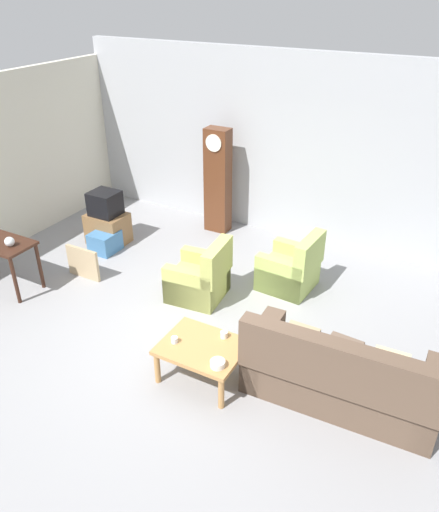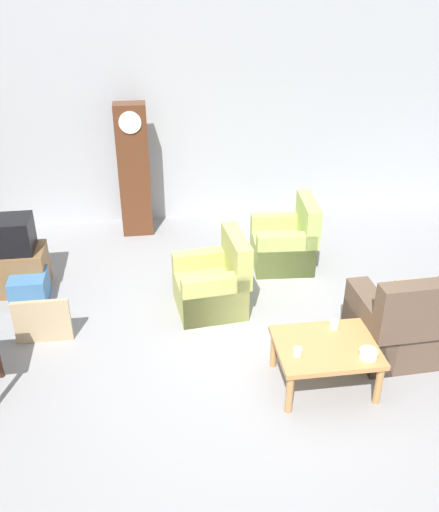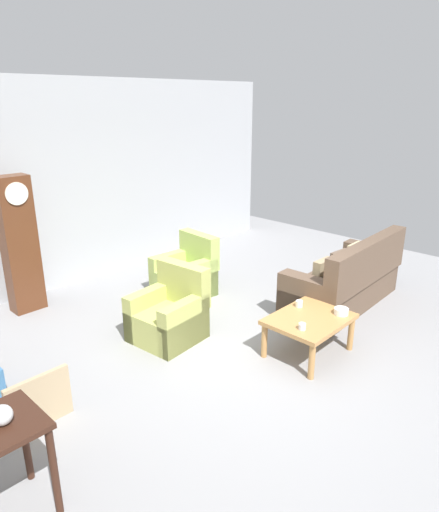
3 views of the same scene
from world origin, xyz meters
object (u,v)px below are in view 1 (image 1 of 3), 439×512
(armchair_olive_near, at_px, (200,279))
(tv_stand_cabinet, at_px, (108,228))
(framed_picture_leaning, at_px, (83,263))
(couch_floral, at_px, (339,377))
(cup_blue_rimmed, at_px, (174,340))
(cup_white_porcelain, at_px, (224,335))
(bowl_white_stacked, at_px, (218,364))
(grandfather_clock, at_px, (218,181))
(glass_dome_cloche, at_px, (9,242))
(tv_crt, at_px, (105,203))
(coffee_table_wood, at_px, (202,350))
(armchair_olive_far, at_px, (291,270))
(storage_box_blue, at_px, (105,242))

(armchair_olive_near, xyz_separation_m, tv_stand_cabinet, (-2.33, 0.73, -0.03))
(tv_stand_cabinet, relative_size, framed_picture_leaning, 1.13)
(couch_floral, height_order, framed_picture_leaning, couch_floral)
(cup_blue_rimmed, bearing_deg, cup_white_porcelain, 37.72)
(cup_white_porcelain, bearing_deg, bowl_white_stacked, -69.89)
(cup_blue_rimmed, bearing_deg, bowl_white_stacked, -10.50)
(grandfather_clock, relative_size, glass_dome_cloche, 13.48)
(tv_crt, xyz_separation_m, glass_dome_cloche, (-0.14, -1.92, 0.10))
(coffee_table_wood, height_order, framed_picture_leaning, framed_picture_leaning)
(armchair_olive_far, height_order, coffee_table_wood, armchair_olive_far)
(armchair_olive_near, bearing_deg, framed_picture_leaning, -167.95)
(tv_crt, height_order, storage_box_blue, tv_crt)
(armchair_olive_far, relative_size, glass_dome_cloche, 6.45)
(coffee_table_wood, distance_m, bowl_white_stacked, 0.41)
(coffee_table_wood, bearing_deg, storage_box_blue, 148.13)
(coffee_table_wood, xyz_separation_m, storage_box_blue, (-3.07, 1.91, -0.23))
(grandfather_clock, height_order, tv_crt, grandfather_clock)
(tv_stand_cabinet, distance_m, storage_box_blue, 0.34)
(couch_floral, bearing_deg, armchair_olive_near, 155.59)
(armchair_olive_far, distance_m, cup_white_porcelain, 2.11)
(tv_crt, xyz_separation_m, cup_blue_rimmed, (2.91, -2.30, -0.25))
(grandfather_clock, distance_m, framed_picture_leaning, 2.82)
(armchair_olive_near, bearing_deg, storage_box_blue, 168.59)
(framed_picture_leaning, height_order, bowl_white_stacked, bowl_white_stacked)
(tv_crt, relative_size, bowl_white_stacked, 2.86)
(cup_white_porcelain, bearing_deg, coffee_table_wood, -120.80)
(tv_stand_cabinet, height_order, cup_white_porcelain, cup_white_porcelain)
(framed_picture_leaning, relative_size, storage_box_blue, 1.28)
(tv_stand_cabinet, xyz_separation_m, storage_box_blue, (0.16, -0.29, -0.10))
(cup_blue_rimmed, bearing_deg, framed_picture_leaning, 154.80)
(coffee_table_wood, distance_m, glass_dome_cloche, 3.40)
(tv_crt, bearing_deg, storage_box_blue, -61.42)
(storage_box_blue, bearing_deg, tv_stand_cabinet, 118.58)
(armchair_olive_far, relative_size, tv_stand_cabinet, 1.35)
(coffee_table_wood, height_order, cup_blue_rimmed, cup_blue_rimmed)
(coffee_table_wood, relative_size, cup_white_porcelain, 11.11)
(grandfather_clock, height_order, tv_stand_cabinet, grandfather_clock)
(tv_crt, height_order, glass_dome_cloche, tv_crt)
(couch_floral, relative_size, tv_stand_cabinet, 3.13)
(grandfather_clock, relative_size, cup_blue_rimmed, 24.09)
(armchair_olive_far, distance_m, glass_dome_cloche, 4.15)
(tv_stand_cabinet, xyz_separation_m, bowl_white_stacked, (3.55, -2.42, 0.24))
(glass_dome_cloche, xyz_separation_m, cup_white_porcelain, (3.51, -0.02, -0.35))
(coffee_table_wood, bearing_deg, armchair_olive_near, 121.24)
(couch_floral, bearing_deg, coffee_table_wood, -166.20)
(couch_floral, xyz_separation_m, tv_stand_cabinet, (-4.75, 1.82, -0.08))
(armchair_olive_near, height_order, cup_blue_rimmed, armchair_olive_near)
(grandfather_clock, height_order, bowl_white_stacked, grandfather_clock)
(grandfather_clock, distance_m, tv_crt, 2.04)
(couch_floral, bearing_deg, tv_stand_cabinet, 159.01)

